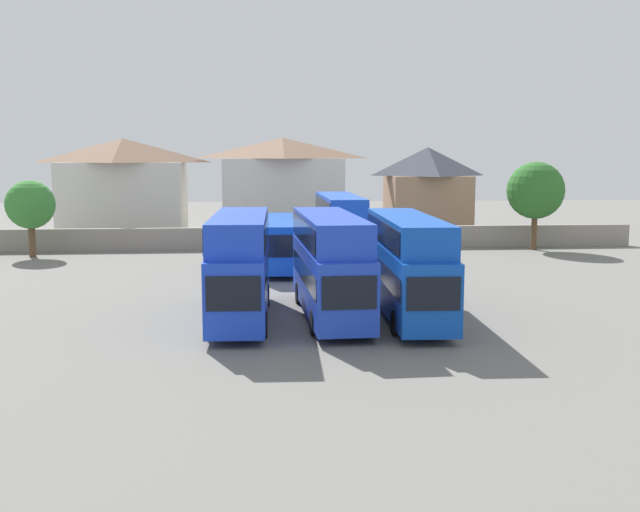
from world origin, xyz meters
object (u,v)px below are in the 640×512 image
object	(u,v)px
bus_5	(340,227)
tree_left_of_lot	(536,191)
house_terrace_centre	(282,187)
bus_3	(408,261)
house_terrace_right	(427,190)
bus_4	(280,240)
bus_1	(240,261)
house_terrace_left	(124,187)
bus_2	(330,260)
tree_behind_wall	(30,205)

from	to	relation	value
bus_5	tree_left_of_lot	bearing A→B (deg)	115.37
tree_left_of_lot	house_terrace_centre	bearing A→B (deg)	149.93
bus_3	house_terrace_right	size ratio (longest dim) A/B	1.40
bus_4	bus_5	xyz separation A→B (m)	(4.12, 0.14, 0.85)
bus_1	house_terrace_left	distance (m)	38.00
house_terrace_centre	tree_left_of_lot	world-z (taller)	house_terrace_centre
bus_1	tree_left_of_lot	bearing A→B (deg)	137.86
bus_3	bus_5	xyz separation A→B (m)	(-1.40, 15.88, 0.07)
bus_5	bus_1	bearing A→B (deg)	-22.29
house_terrace_centre	bus_3	bearing A→B (deg)	-82.55
bus_2	house_terrace_right	bearing A→B (deg)	158.02
bus_1	bus_3	distance (m)	7.80
bus_3	tree_behind_wall	world-z (taller)	tree_behind_wall
bus_3	house_terrace_right	world-z (taller)	house_terrace_right
house_terrace_right	tree_left_of_lot	xyz separation A→B (m)	(6.06, -11.94, 0.51)
bus_3	tree_left_of_lot	size ratio (longest dim) A/B	1.65
bus_3	house_terrace_left	world-z (taller)	house_terrace_left
bus_4	tree_behind_wall	distance (m)	19.77
house_terrace_right	house_terrace_left	bearing A→B (deg)	179.43
bus_2	tree_left_of_lot	distance (m)	30.31
house_terrace_centre	bus_4	bearing A→B (deg)	-92.60
tree_left_of_lot	bus_1	bearing A→B (deg)	-133.86
bus_5	house_terrace_centre	distance (m)	19.88
bus_3	house_terrace_centre	xyz separation A→B (m)	(-4.63, 35.40, 1.99)
house_terrace_left	house_terrace_centre	size ratio (longest dim) A/B	1.01
house_terrace_right	tree_left_of_lot	world-z (taller)	house_terrace_right
bus_1	house_terrace_left	world-z (taller)	house_terrace_left
house_terrace_centre	house_terrace_right	distance (m)	13.81
bus_3	house_terrace_left	size ratio (longest dim) A/B	1.01
bus_2	bus_5	size ratio (longest dim) A/B	1.01
bus_3	house_terrace_centre	bearing A→B (deg)	-171.05
bus_2	bus_5	xyz separation A→B (m)	(2.23, 15.60, 0.03)
house_terrace_left	house_terrace_centre	world-z (taller)	house_terrace_centre
bus_2	tree_left_of_lot	bearing A→B (deg)	139.22
bus_2	house_terrace_left	bearing A→B (deg)	-158.64
bus_1	house_terrace_right	xyz separation A→B (m)	(16.97, 35.90, 1.50)
bus_1	bus_5	bearing A→B (deg)	159.83
bus_4	tree_behind_wall	world-z (taller)	tree_behind_wall
house_terrace_right	tree_left_of_lot	size ratio (longest dim) A/B	1.18
house_terrace_centre	tree_behind_wall	world-z (taller)	house_terrace_centre
bus_2	house_terrace_right	size ratio (longest dim) A/B	1.36
house_terrace_centre	tree_behind_wall	xyz separation A→B (m)	(-19.21, -12.50, -0.77)
bus_3	bus_4	size ratio (longest dim) A/B	1.00
bus_1	bus_5	distance (m)	17.17
bus_2	house_terrace_right	xyz separation A→B (m)	(12.80, 35.57, 1.53)
house_terrace_centre	bus_5	bearing A→B (deg)	-80.61
bus_5	tree_left_of_lot	world-z (taller)	tree_left_of_lot
tree_left_of_lot	bus_3	bearing A→B (deg)	-122.49
bus_1	tree_behind_wall	xyz separation A→B (m)	(-16.04, 22.96, 1.14)
bus_3	house_terrace_centre	size ratio (longest dim) A/B	1.03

